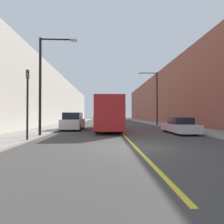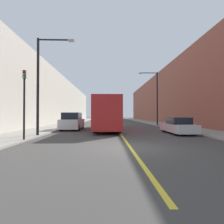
# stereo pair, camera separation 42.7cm
# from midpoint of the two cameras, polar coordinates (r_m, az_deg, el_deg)

# --- Properties ---
(ground_plane) EXTENTS (200.00, 200.00, 0.00)m
(ground_plane) POSITION_cam_midpoint_polar(r_m,az_deg,el_deg) (9.37, 7.24, -11.33)
(ground_plane) COLOR #3F3D3A
(sidewalk_left) EXTENTS (3.86, 72.00, 0.11)m
(sidewalk_left) POSITION_cam_midpoint_polar(r_m,az_deg,el_deg) (39.73, -11.56, -3.25)
(sidewalk_left) COLOR gray
(sidewalk_left) RESTS_ON ground
(sidewalk_right) EXTENTS (3.86, 72.00, 0.11)m
(sidewalk_right) POSITION_cam_midpoint_polar(r_m,az_deg,el_deg) (40.32, 12.26, -3.21)
(sidewalk_right) COLOR gray
(sidewalk_right) RESTS_ON ground
(building_row_left) EXTENTS (4.00, 72.00, 9.66)m
(building_row_left) POSITION_cam_midpoint_polar(r_m,az_deg,el_deg) (40.68, -17.01, 3.56)
(building_row_left) COLOR #B7B2A3
(building_row_left) RESTS_ON ground
(building_row_right) EXTENTS (4.00, 72.00, 11.15)m
(building_row_right) POSITION_cam_midpoint_polar(r_m,az_deg,el_deg) (41.58, 17.51, 4.49)
(building_row_right) COLOR brown
(building_row_right) RESTS_ON ground
(road_center_line) EXTENTS (0.16, 72.00, 0.01)m
(road_center_line) POSITION_cam_midpoint_polar(r_m,az_deg,el_deg) (39.17, 0.44, -3.37)
(road_center_line) COLOR gold
(road_center_line) RESTS_ON ground
(bus) EXTENTS (2.57, 11.69, 3.37)m
(bus) POSITION_cam_midpoint_polar(r_m,az_deg,el_deg) (19.82, -1.02, -0.57)
(bus) COLOR #AD1E1E
(bus) RESTS_ON ground
(parked_suv_left) EXTENTS (2.04, 5.00, 1.94)m
(parked_suv_left) POSITION_cam_midpoint_polar(r_m,az_deg,el_deg) (20.26, -12.21, -3.14)
(parked_suv_left) COLOR silver
(parked_suv_left) RESTS_ON ground
(car_right_near) EXTENTS (1.79, 4.73, 1.45)m
(car_right_near) POSITION_cam_midpoint_polar(r_m,az_deg,el_deg) (16.85, 21.35, -4.36)
(car_right_near) COLOR silver
(car_right_near) RESTS_ON ground
(street_lamp_left) EXTENTS (2.94, 0.24, 7.61)m
(street_lamp_left) POSITION_cam_midpoint_polar(r_m,az_deg,el_deg) (14.90, -21.28, 9.96)
(street_lamp_left) COLOR black
(street_lamp_left) RESTS_ON sidewalk_left
(street_lamp_right) EXTENTS (2.94, 0.24, 8.22)m
(street_lamp_right) POSITION_cam_midpoint_polar(r_m,az_deg,el_deg) (28.22, 14.46, 5.45)
(street_lamp_right) COLOR black
(street_lamp_right) RESTS_ON sidewalk_right
(traffic_light) EXTENTS (0.16, 0.18, 4.45)m
(traffic_light) POSITION_cam_midpoint_polar(r_m,az_deg,el_deg) (12.46, -25.88, 2.99)
(traffic_light) COLOR black
(traffic_light) RESTS_ON sidewalk_left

